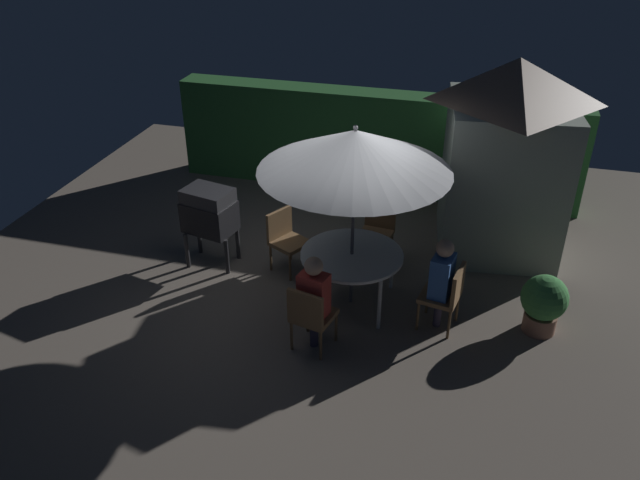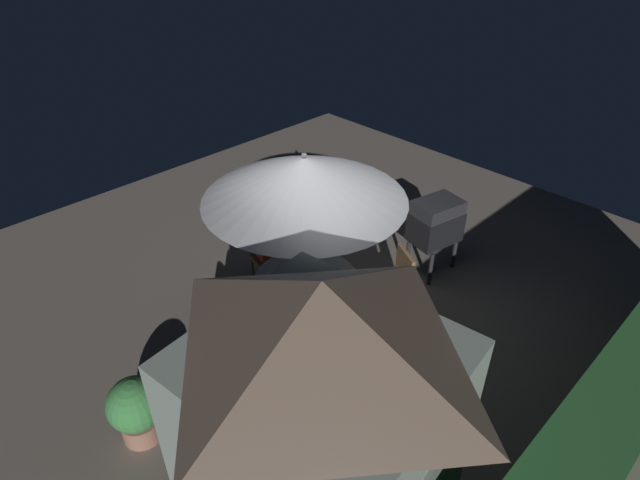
% 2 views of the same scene
% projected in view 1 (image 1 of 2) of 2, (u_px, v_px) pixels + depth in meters
% --- Properties ---
extents(ground_plane, '(11.00, 11.00, 0.00)m').
position_uv_depth(ground_plane, '(323.00, 294.00, 8.79)').
color(ground_plane, '#6B6056').
extents(hedge_backdrop, '(7.08, 0.54, 1.78)m').
position_uv_depth(hedge_backdrop, '(375.00, 142.00, 11.26)').
color(hedge_backdrop, '#28602D').
rests_on(hedge_backdrop, ground).
extents(garden_shed, '(1.99, 2.05, 2.89)m').
position_uv_depth(garden_shed, '(505.00, 156.00, 9.22)').
color(garden_shed, gray).
rests_on(garden_shed, ground).
extents(patio_table, '(1.34, 1.34, 0.76)m').
position_uv_depth(patio_table, '(352.00, 257.00, 8.28)').
color(patio_table, white).
rests_on(patio_table, ground).
extents(patio_umbrella, '(2.37, 2.37, 2.50)m').
position_uv_depth(patio_umbrella, '(355.00, 151.00, 7.54)').
color(patio_umbrella, '#4C4C51').
rests_on(patio_umbrella, ground).
extents(bbq_grill, '(0.79, 0.64, 1.20)m').
position_uv_depth(bbq_grill, '(209.00, 212.00, 9.07)').
color(bbq_grill, black).
rests_on(bbq_grill, ground).
extents(chair_near_shed, '(0.55, 0.56, 0.90)m').
position_uv_depth(chair_near_shed, '(310.00, 314.00, 7.52)').
color(chair_near_shed, olive).
rests_on(chair_near_shed, ground).
extents(chair_far_side, '(0.54, 0.54, 0.90)m').
position_uv_depth(chair_far_side, '(447.00, 293.00, 7.90)').
color(chair_far_side, olive).
rests_on(chair_far_side, ground).
extents(chair_toward_hedge, '(0.51, 0.51, 0.90)m').
position_uv_depth(chair_toward_hedge, '(377.00, 228.00, 9.33)').
color(chair_toward_hedge, olive).
rests_on(chair_toward_hedge, ground).
extents(chair_toward_house, '(0.63, 0.62, 0.90)m').
position_uv_depth(chair_toward_house, '(286.00, 237.00, 9.11)').
color(chair_toward_house, olive).
rests_on(chair_toward_house, ground).
extents(potted_plant_by_shed, '(0.58, 0.58, 0.79)m').
position_uv_depth(potted_plant_by_shed, '(544.00, 302.00, 7.89)').
color(potted_plant_by_shed, '#936651').
rests_on(potted_plant_by_shed, ground).
extents(person_in_red, '(0.38, 0.31, 1.26)m').
position_uv_depth(person_in_red, '(314.00, 292.00, 7.46)').
color(person_in_red, '#CC3D33').
rests_on(person_in_red, ground).
extents(person_in_blue, '(0.30, 0.38, 1.26)m').
position_uv_depth(person_in_blue, '(442.00, 274.00, 7.80)').
color(person_in_blue, '#3866B2').
rests_on(person_in_blue, ground).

